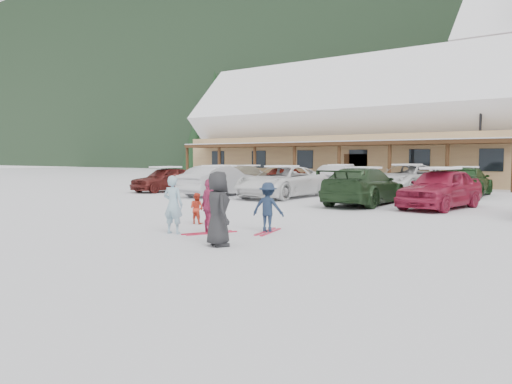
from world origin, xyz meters
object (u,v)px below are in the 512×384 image
Objects in this scene: toddler_red at (197,208)px; parked_car_2 at (282,182)px; bystander_dark at (218,209)px; parked_car_7 at (247,175)px; parked_car_9 at (341,178)px; parked_car_3 at (364,186)px; child_navy at (268,207)px; child_magenta at (209,206)px; parked_car_0 at (166,179)px; parked_car_10 at (407,179)px; parked_car_4 at (440,188)px; parked_car_1 at (220,181)px; parked_car_11 at (465,182)px; parked_car_8 at (281,177)px; adult_skier at (173,205)px; lamp_post at (480,136)px; day_lodge at (360,133)px.

toddler_red is 0.17× the size of parked_car_2.
bystander_dark reaches higher than parked_car_7.
parked_car_9 is at bearing 89.50° from parked_car_2.
bystander_dark is at bearing 134.55° from parked_car_7.
parked_car_9 is (-4.72, 7.28, -0.01)m from parked_car_3.
child_magenta reaches higher than child_navy.
parked_car_10 reaches higher than parked_car_0.
parked_car_4 is (1.58, 11.19, -0.05)m from bystander_dark.
bystander_dark reaches higher than parked_car_1.
parked_car_9 is 0.91× the size of parked_car_11.
parked_car_1 reaches higher than parked_car_8.
adult_skier is at bearing 76.73° from parked_car_11.
bystander_dark is (2.92, -2.43, 0.37)m from toddler_red.
parked_car_3 reaches higher than adult_skier.
child_magenta is at bearing 136.98° from toddler_red.
lamp_post is 24.76m from child_magenta.
day_lodge is 6.31× the size of parked_car_9.
toddler_red is 0.23× the size of parked_car_8.
child_magenta is at bearing -10.14° from bystander_dark.
parked_car_0 is 13.53m from parked_car_10.
parked_car_4 is at bearing -5.82° from parked_car_2.
parked_car_3 is at bearing -12.62° from parked_car_2.
lamp_post is 6.32× the size of toddler_red.
parked_car_9 is (-4.05, 17.49, 0.01)m from adult_skier.
child_navy is at bearing -152.69° from adult_skier.
child_navy is at bearing -69.88° from day_lodge.
parked_car_10 is (11.61, -0.67, 0.09)m from parked_car_7.
parked_car_4 is at bearing 160.85° from parked_car_7.
parked_car_10 is at bearing -174.53° from parked_car_7.
parked_car_7 is 0.85× the size of parked_car_10.
parked_car_1 reaches higher than parked_car_0.
parked_car_10 is (-1.05, 17.54, 0.08)m from child_magenta.
lamp_post is 4.12× the size of child_magenta.
toddler_red is 2.66m from child_navy.
parked_car_10 reaches higher than toddler_red.
parked_car_3 is at bearing -96.36° from child_navy.
parked_car_7 is (-4.75, 8.55, -0.07)m from parked_car_1.
bystander_dark reaches higher than toddler_red.
toddler_red is at bearing 131.88° from parked_car_7.
parked_car_0 is 0.89× the size of parked_car_1.
parked_car_1 is at bearing -17.37° from bystander_dark.
parked_car_9 is 0.82× the size of parked_car_10.
bystander_dark is at bearing 94.08° from parked_car_3.
day_lodge is 19.16m from parked_car_1.
bystander_dark reaches higher than parked_car_9.
adult_skier is at bearing -70.72° from parked_car_2.
day_lodge is at bearing 84.81° from parked_car_0.
parked_car_7 is at bearing 159.51° from parked_car_4.
parked_car_0 is (-13.59, -14.33, -2.60)m from lamp_post.
parked_car_0 is at bearing -57.09° from adult_skier.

